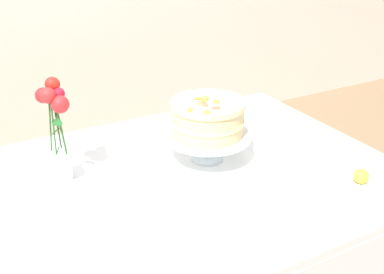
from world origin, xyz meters
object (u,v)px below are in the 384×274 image
at_px(flower_vase, 57,135).
at_px(layer_cake, 208,117).
at_px(dining_table, 183,203).
at_px(fallen_rose, 362,176).
at_px(cake_stand, 208,138).

bearing_deg(flower_vase, layer_cake, -13.10).
bearing_deg(layer_cake, dining_table, -151.04).
relative_size(dining_table, flower_vase, 4.21).
distance_m(dining_table, layer_cake, 0.29).
bearing_deg(layer_cake, fallen_rose, -46.32).
distance_m(cake_stand, layer_cake, 0.08).
relative_size(dining_table, fallen_rose, 10.09).
bearing_deg(cake_stand, flower_vase, 166.91).
xyz_separation_m(layer_cake, fallen_rose, (0.35, -0.36, -0.14)).
height_order(dining_table, layer_cake, layer_cake).
bearing_deg(flower_vase, cake_stand, -13.09).
xyz_separation_m(dining_table, cake_stand, (0.13, 0.07, 0.17)).
distance_m(dining_table, cake_stand, 0.23).
xyz_separation_m(layer_cake, flower_vase, (-0.47, 0.11, -0.00)).
distance_m(dining_table, fallen_rose, 0.57).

